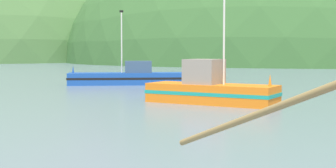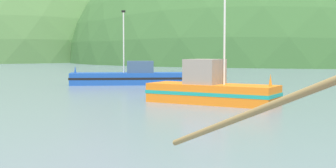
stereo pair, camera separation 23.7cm
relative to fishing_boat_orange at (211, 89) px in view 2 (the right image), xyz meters
The scene contains 3 objects.
hill_far_right 112.72m from the fishing_boat_orange, 83.91° to the left, with size 132.58×106.07×83.86m, color #386633.
fishing_boat_orange is the anchor object (origin of this frame).
fishing_boat_blue 16.97m from the fishing_boat_orange, 121.92° to the left, with size 11.81×5.53×6.96m.
Camera 2 is at (9.42, 2.78, 3.13)m, focal length 49.87 mm.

